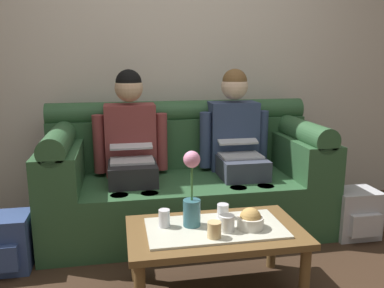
% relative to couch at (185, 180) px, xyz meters
% --- Properties ---
extents(back_wall_patterned, '(6.00, 0.12, 2.90)m').
position_rel_couch_xyz_m(back_wall_patterned, '(-0.00, 0.53, 1.08)').
color(back_wall_patterned, beige).
rests_on(back_wall_patterned, ground_plane).
extents(couch, '(2.09, 0.88, 0.96)m').
position_rel_couch_xyz_m(couch, '(0.00, 0.00, 0.00)').
color(couch, '#2D5633').
rests_on(couch, ground_plane).
extents(person_left, '(0.56, 0.67, 1.22)m').
position_rel_couch_xyz_m(person_left, '(-0.41, -0.00, 0.29)').
color(person_left, '#232326').
rests_on(person_left, ground_plane).
extents(person_right, '(0.56, 0.67, 1.22)m').
position_rel_couch_xyz_m(person_right, '(0.41, -0.00, 0.29)').
color(person_right, '#383D4C').
rests_on(person_right, ground_plane).
extents(coffee_table, '(0.95, 0.55, 0.40)m').
position_rel_couch_xyz_m(coffee_table, '(-0.00, -0.96, -0.03)').
color(coffee_table, brown).
rests_on(coffee_table, ground_plane).
extents(flower_vase, '(0.10, 0.10, 0.42)m').
position_rel_couch_xyz_m(flower_vase, '(-0.12, -0.92, 0.21)').
color(flower_vase, '#336672').
rests_on(flower_vase, coffee_table).
extents(snack_bowl, '(0.14, 0.14, 0.12)m').
position_rel_couch_xyz_m(snack_bowl, '(0.18, -1.00, 0.07)').
color(snack_bowl, silver).
rests_on(snack_bowl, coffee_table).
extents(cup_near_left, '(0.06, 0.06, 0.10)m').
position_rel_couch_xyz_m(cup_near_left, '(-0.27, -0.90, 0.08)').
color(cup_near_left, silver).
rests_on(cup_near_left, coffee_table).
extents(cup_near_right, '(0.08, 0.08, 0.09)m').
position_rel_couch_xyz_m(cup_near_right, '(0.05, -1.02, 0.07)').
color(cup_near_right, white).
rests_on(cup_near_right, coffee_table).
extents(cup_far_center, '(0.07, 0.07, 0.08)m').
position_rel_couch_xyz_m(cup_far_center, '(-0.04, -1.08, 0.07)').
color(cup_far_center, '#DBB77A').
rests_on(cup_far_center, coffee_table).
extents(cup_far_left, '(0.07, 0.07, 0.08)m').
position_rel_couch_xyz_m(cup_far_left, '(0.07, -0.84, 0.07)').
color(cup_far_left, silver).
rests_on(cup_far_left, coffee_table).
extents(backpack_left, '(0.32, 0.30, 0.35)m').
position_rel_couch_xyz_m(backpack_left, '(-1.23, -0.46, -0.20)').
color(backpack_left, '#33477A').
rests_on(backpack_left, ground_plane).
extents(backpack_right, '(0.32, 0.30, 0.36)m').
position_rel_couch_xyz_m(backpack_right, '(1.20, -0.43, -0.20)').
color(backpack_right, '#B7B7BC').
rests_on(backpack_right, ground_plane).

